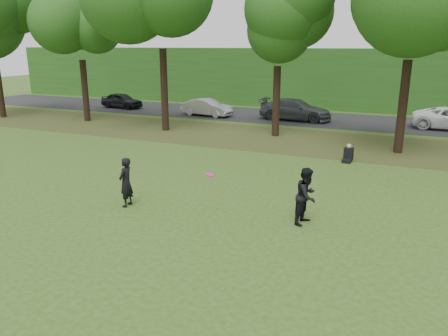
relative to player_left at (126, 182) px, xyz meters
The scene contains 9 objects.
ground 4.27m from the player_left, ahead, with size 120.00×120.00×0.00m, color #2E4716.
leaf_litter 13.27m from the player_left, 71.70° to the left, with size 60.00×7.00×0.01m, color #3F2D16.
street 21.00m from the player_left, 78.57° to the left, with size 70.00×7.00×0.02m, color black.
far_hedge 26.94m from the player_left, 81.11° to the left, with size 70.00×3.00×5.00m, color #264F16.
player_left is the anchor object (origin of this frame).
player_right 6.03m from the player_left, ahead, with size 0.86×0.67×1.77m, color black.
parked_cars 20.37m from the player_left, 75.23° to the left, with size 40.71×3.82×1.50m.
frisbee 3.08m from the player_left, ahead, with size 0.37×0.37×0.11m.
seated_person 10.93m from the player_left, 56.23° to the left, with size 0.44×0.75×0.83m.
Camera 1 is at (4.48, -11.13, 5.35)m, focal length 35.00 mm.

